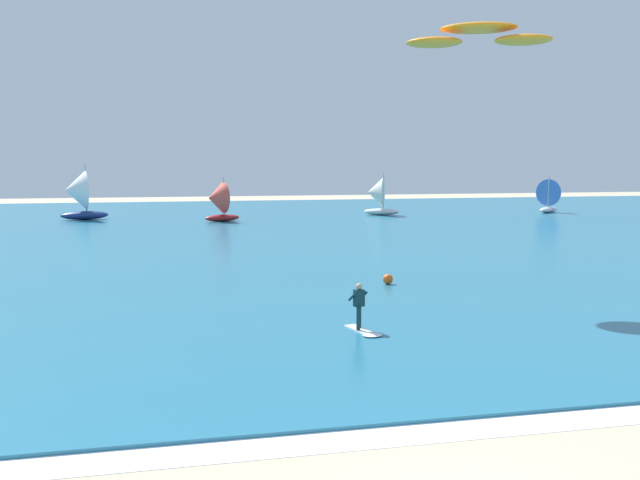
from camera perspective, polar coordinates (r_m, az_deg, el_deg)
ocean at (r=60.07m, az=-7.60°, el=0.72°), size 160.00×90.00×0.10m
shoreline_foam at (r=17.37m, az=14.41°, el=-14.00°), size 66.74×2.06×0.01m
kitesurfer at (r=24.44m, az=3.43°, el=-6.10°), size 1.01×2.03×1.67m
kite at (r=32.58m, az=12.85°, el=16.00°), size 6.62×4.32×0.96m
sailboat_far_left at (r=76.85m, az=4.65°, el=3.65°), size 4.15×3.72×4.67m
sailboat_leading at (r=84.87m, az=18.40°, el=3.50°), size 3.90×3.61×4.33m
sailboat_trailing at (r=74.38m, az=-19.30°, el=3.53°), size 4.95×4.32×5.58m
sailboat_outermost at (r=69.01m, az=-8.43°, el=3.15°), size 3.86×3.43×4.34m
marker_buoy at (r=33.81m, az=5.58°, el=-3.21°), size 0.50×0.50×0.50m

